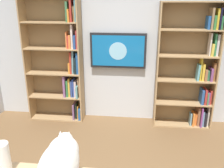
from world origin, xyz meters
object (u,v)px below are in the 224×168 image
Objects in this scene: wall_mounted_tv at (118,51)px; cat at (60,162)px; bookshelf_right at (61,62)px; bookshelf_left at (193,70)px; paper_towel_roll at (3,158)px.

wall_mounted_tv is 2.55m from cat.
wall_mounted_tv reaches higher than cat.
cat is (-0.77, 2.44, -0.11)m from bookshelf_right.
bookshelf_left is 2.15m from bookshelf_right.
wall_mounted_tv reaches higher than paper_towel_roll.
cat is at bearing 107.55° from bookshelf_right.
bookshelf_right reaches higher than paper_towel_roll.
bookshelf_left reaches higher than cat.
bookshelf_right is 3.35× the size of cat.
wall_mounted_tv is 1.46× the size of cat.
cat reaches higher than paper_towel_roll.
cat is (1.38, 2.44, -0.03)m from bookshelf_left.
cat is at bearing 60.50° from bookshelf_left.
bookshelf_left is 1.23m from wall_mounted_tv.
wall_mounted_tv is at bearing -175.21° from bookshelf_right.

